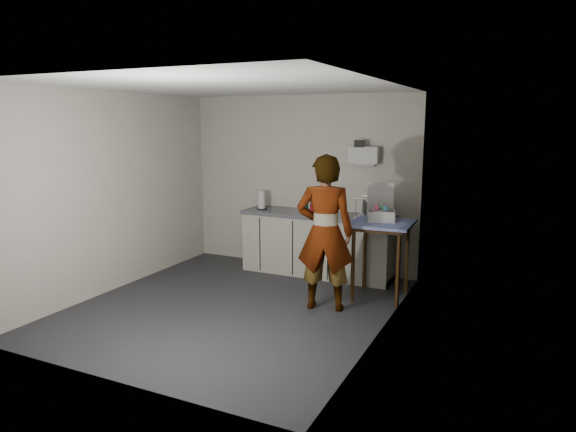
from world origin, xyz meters
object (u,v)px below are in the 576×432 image
at_px(dark_bottle, 306,205).
at_px(bakery_box, 381,212).
at_px(side_table, 381,232).
at_px(paper_towel, 262,200).
at_px(soda_can, 312,208).
at_px(dish_rack, 371,213).
at_px(kitchen_counter, 318,246).
at_px(standing_man, 325,233).
at_px(soap_bottle, 305,203).

distance_m(dark_bottle, bakery_box, 1.32).
relative_size(side_table, paper_towel, 3.46).
bearing_deg(dark_bottle, soda_can, 55.90).
relative_size(paper_towel, bakery_box, 0.60).
distance_m(side_table, dish_rack, 0.64).
distance_m(dish_rack, bakery_box, 0.53).
bearing_deg(kitchen_counter, standing_man, -64.63).
relative_size(dish_rack, bakery_box, 0.88).
bearing_deg(dark_bottle, paper_towel, -178.31).
xyz_separation_m(soda_can, dark_bottle, (-0.06, -0.09, 0.05)).
xyz_separation_m(side_table, dish_rack, (-0.30, 0.56, 0.12)).
distance_m(soap_bottle, bakery_box, 1.34).
bearing_deg(standing_man, kitchen_counter, -78.62).
relative_size(dark_bottle, bakery_box, 0.47).
relative_size(soap_bottle, paper_towel, 0.95).
bearing_deg(dark_bottle, standing_man, -57.94).
bearing_deg(kitchen_counter, side_table, -28.61).
xyz_separation_m(side_table, bakery_box, (-0.05, 0.10, 0.23)).
bearing_deg(dish_rack, side_table, -62.11).
bearing_deg(soap_bottle, dish_rack, -1.58).
bearing_deg(side_table, soda_can, 149.43).
xyz_separation_m(kitchen_counter, soda_can, (-0.12, 0.07, 0.54)).
height_order(side_table, dish_rack, dish_rack).
bearing_deg(kitchen_counter, dish_rack, -2.87).
height_order(side_table, soap_bottle, soap_bottle).
relative_size(side_table, soda_can, 8.57).
height_order(standing_man, soda_can, standing_man).
height_order(soap_bottle, soda_can, soap_bottle).
xyz_separation_m(side_table, soap_bottle, (-1.30, 0.59, 0.19)).
bearing_deg(paper_towel, dish_rack, 0.06).
distance_m(soap_bottle, dish_rack, 1.01).
distance_m(standing_man, soap_bottle, 1.49).
height_order(dish_rack, bakery_box, bakery_box).
height_order(dark_bottle, paper_towel, paper_towel).
height_order(kitchen_counter, side_table, side_table).
relative_size(standing_man, paper_towel, 6.54).
xyz_separation_m(side_table, soda_can, (-1.22, 0.67, 0.11)).
xyz_separation_m(paper_towel, bakery_box, (1.95, -0.46, 0.04)).
distance_m(kitchen_counter, side_table, 1.32).
distance_m(kitchen_counter, standing_man, 1.49).
bearing_deg(bakery_box, dark_bottle, 140.33).
bearing_deg(paper_towel, kitchen_counter, 2.69).
bearing_deg(side_table, dark_bottle, 153.78).
height_order(kitchen_counter, dark_bottle, dark_bottle).
relative_size(kitchen_counter, soda_can, 19.60).
relative_size(standing_man, soda_can, 16.19).
height_order(soda_can, dish_rack, dish_rack).
xyz_separation_m(soap_bottle, paper_towel, (-0.70, -0.03, -0.00)).
height_order(side_table, paper_towel, paper_towel).
distance_m(kitchen_counter, paper_towel, 1.09).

